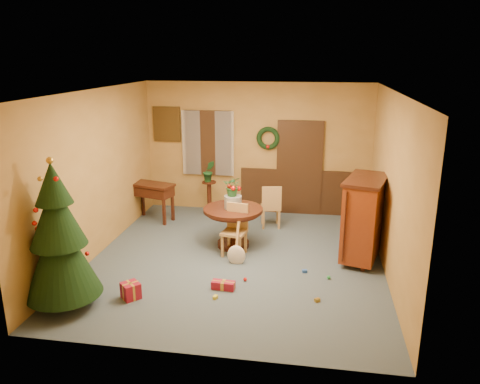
% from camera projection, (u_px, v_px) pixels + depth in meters
% --- Properties ---
extents(room_envelope, '(5.50, 5.50, 5.50)m').
position_uv_depth(room_envelope, '(266.00, 164.00, 10.42)').
color(room_envelope, '#3B4A56').
rests_on(room_envelope, ground).
extents(dining_table, '(1.10, 1.10, 0.75)m').
position_uv_depth(dining_table, '(233.00, 220.00, 8.63)').
color(dining_table, black).
rests_on(dining_table, floor).
extents(urn, '(0.32, 0.32, 0.23)m').
position_uv_depth(urn, '(233.00, 202.00, 8.53)').
color(urn, slate).
rests_on(urn, dining_table).
extents(centerpiece_plant, '(0.34, 0.29, 0.37)m').
position_uv_depth(centerpiece_plant, '(233.00, 186.00, 8.44)').
color(centerpiece_plant, '#1E4C23').
rests_on(centerpiece_plant, urn).
extents(chair_near, '(0.46, 0.46, 0.92)m').
position_uv_depth(chair_near, '(235.00, 228.00, 8.33)').
color(chair_near, '#A87943').
rests_on(chair_near, floor).
extents(chair_far, '(0.46, 0.46, 0.91)m').
position_uv_depth(chair_far, '(271.00, 205.00, 9.59)').
color(chair_far, '#A87943').
rests_on(chair_far, floor).
extents(guitar, '(0.46, 0.56, 0.73)m').
position_uv_depth(guitar, '(236.00, 243.00, 7.96)').
color(guitar, beige).
rests_on(guitar, floor).
extents(plant_stand, '(0.31, 0.31, 0.80)m').
position_uv_depth(plant_stand, '(209.00, 195.00, 10.27)').
color(plant_stand, black).
rests_on(plant_stand, floor).
extents(stand_plant, '(0.32, 0.30, 0.47)m').
position_uv_depth(stand_plant, '(209.00, 171.00, 10.11)').
color(stand_plant, '#19471E').
rests_on(stand_plant, plant_stand).
extents(christmas_tree, '(1.05, 1.05, 2.18)m').
position_uv_depth(christmas_tree, '(59.00, 238.00, 6.42)').
color(christmas_tree, '#382111').
rests_on(christmas_tree, floor).
extents(writing_desk, '(1.01, 0.69, 0.82)m').
position_uv_depth(writing_desk, '(152.00, 193.00, 10.00)').
color(writing_desk, black).
rests_on(writing_desk, floor).
extents(sideboard, '(0.90, 1.28, 1.48)m').
position_uv_depth(sideboard, '(364.00, 217.00, 7.99)').
color(sideboard, '#5E180A').
rests_on(sideboard, floor).
extents(gift_a, '(0.36, 0.29, 0.18)m').
position_uv_depth(gift_a, '(72.00, 296.00, 6.80)').
color(gift_a, brown).
rests_on(gift_a, floor).
extents(gift_b, '(0.34, 0.34, 0.25)m').
position_uv_depth(gift_b, '(131.00, 291.00, 6.88)').
color(gift_b, maroon).
rests_on(gift_b, floor).
extents(gift_c, '(0.33, 0.34, 0.15)m').
position_uv_depth(gift_c, '(79.00, 289.00, 7.02)').
color(gift_c, brown).
rests_on(gift_c, floor).
extents(gift_d, '(0.36, 0.17, 0.13)m').
position_uv_depth(gift_d, '(223.00, 285.00, 7.17)').
color(gift_d, maroon).
rests_on(gift_d, floor).
extents(toy_a, '(0.09, 0.07, 0.05)m').
position_uv_depth(toy_a, '(305.00, 271.00, 7.71)').
color(toy_a, '#2A55B6').
rests_on(toy_a, floor).
extents(toy_b, '(0.06, 0.06, 0.06)m').
position_uv_depth(toy_b, '(329.00, 277.00, 7.48)').
color(toy_b, green).
rests_on(toy_b, floor).
extents(toy_c, '(0.07, 0.09, 0.05)m').
position_uv_depth(toy_c, '(215.00, 297.00, 6.89)').
color(toy_c, yellow).
rests_on(toy_c, floor).
extents(toy_d, '(0.06, 0.06, 0.06)m').
position_uv_depth(toy_d, '(245.00, 279.00, 7.42)').
color(toy_d, red).
rests_on(toy_d, floor).
extents(toy_e, '(0.09, 0.09, 0.05)m').
position_uv_depth(toy_e, '(317.00, 300.00, 6.81)').
color(toy_e, gold).
rests_on(toy_e, floor).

